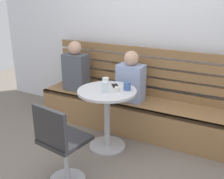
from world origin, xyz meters
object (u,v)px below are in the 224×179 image
booth_bench (134,115)px  cafe_table (107,108)px  phone_on_table (115,86)px  cup_mug_blue (127,86)px  cup_ceramic_white (106,80)px  person_adult (76,69)px  cup_espresso_small (117,89)px  white_chair (60,143)px  person_child_left (131,79)px  cup_glass_tall (105,87)px

booth_bench → cafe_table: (-0.11, -0.56, 0.30)m
phone_on_table → cup_mug_blue: bearing=-54.8°
phone_on_table → cafe_table: bearing=-134.4°
phone_on_table → cup_ceramic_white: bearing=127.6°
person_adult → cup_espresso_small: person_adult is taller
booth_bench → cup_mug_blue: cup_mug_blue is taller
white_chair → phone_on_table: (0.08, 0.98, 0.28)m
booth_bench → cup_mug_blue: (0.09, -0.45, 0.57)m
white_chair → person_adult: (-0.74, 1.35, 0.29)m
white_chair → phone_on_table: bearing=85.5°
booth_bench → cup_ceramic_white: 0.70m
person_adult → phone_on_table: 0.90m
booth_bench → person_child_left: bearing=-151.7°
person_child_left → cup_espresso_small: bearing=-83.0°
cafe_table → white_chair: white_chair is taller
booth_bench → cup_ceramic_white: (-0.24, -0.35, 0.55)m
person_child_left → cup_ceramic_white: 0.38m
cafe_table → cup_glass_tall: size_ratio=6.17×
cafe_table → cup_mug_blue: bearing=28.5°
person_adult → cup_ceramic_white: person_adult is taller
phone_on_table → person_child_left: bearing=45.8°
person_child_left → white_chair: bearing=-95.1°
booth_bench → cup_mug_blue: size_ratio=28.42×
person_adult → cup_espresso_small: 1.07m
booth_bench → person_adult: person_adult is taller
white_chair → cup_glass_tall: cup_glass_tall is taller
booth_bench → phone_on_table: size_ratio=19.29×
cup_espresso_small → person_adult: bearing=150.3°
white_chair → cup_espresso_small: size_ratio=15.18×
cup_espresso_small → phone_on_table: 0.20m
person_child_left → phone_on_table: person_child_left is taller
cafe_table → white_chair: 0.82m
cup_glass_tall → cup_ceramic_white: (-0.14, 0.28, -0.03)m
white_chair → cup_ceramic_white: size_ratio=10.63×
white_chair → cup_glass_tall: size_ratio=7.08×
white_chair → booth_bench: bearing=82.9°
cup_mug_blue → phone_on_table: (-0.18, 0.06, -0.04)m
cafe_table → white_chair: (-0.06, -0.81, -0.05)m
cup_espresso_small → cup_mug_blue: cup_mug_blue is taller
person_child_left → cup_glass_tall: (-0.05, -0.60, 0.07)m
cup_glass_tall → cup_mug_blue: size_ratio=1.26×
phone_on_table → cup_glass_tall: bearing=-129.2°
cafe_table → person_adult: (-0.80, 0.53, 0.24)m
cup_mug_blue → cup_ceramic_white: bearing=163.9°
white_chair → person_adult: person_adult is taller
booth_bench → person_child_left: (-0.05, -0.03, 0.51)m
cup_glass_tall → cup_espresso_small: cup_glass_tall is taller
white_chair → cup_espresso_small: bearing=77.3°
booth_bench → white_chair: 1.40m
booth_bench → phone_on_table: 0.66m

